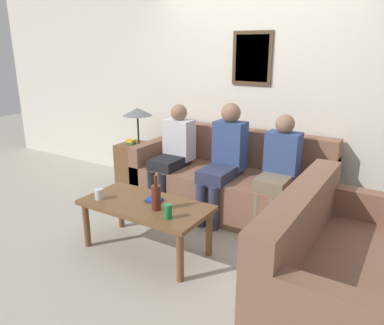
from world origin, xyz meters
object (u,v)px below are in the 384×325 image
(couch_main, at_px, (231,184))
(person_middle, at_px, (224,157))
(coffee_table, at_px, (146,210))
(wine_bottle, at_px, (156,197))
(teddy_bear, at_px, (250,274))
(person_left, at_px, (173,151))
(couch_side, at_px, (340,278))
(person_right, at_px, (278,168))
(drinking_glass, at_px, (99,194))

(couch_main, distance_m, person_middle, 0.41)
(coffee_table, distance_m, wine_bottle, 0.25)
(coffee_table, bearing_deg, teddy_bear, -3.29)
(person_left, bearing_deg, teddy_bear, -37.10)
(couch_main, distance_m, teddy_bear, 1.55)
(wine_bottle, xyz_separation_m, person_left, (-0.60, 1.12, 0.06))
(teddy_bear, bearing_deg, coffee_table, 176.71)
(couch_main, xyz_separation_m, coffee_table, (-0.25, -1.25, 0.10))
(coffee_table, xyz_separation_m, person_left, (-0.43, 1.07, 0.24))
(couch_side, distance_m, teddy_bear, 0.66)
(wine_bottle, bearing_deg, person_middle, 85.89)
(couch_side, bearing_deg, couch_main, 49.02)
(wine_bottle, height_order, person_right, person_right)
(couch_main, bearing_deg, person_middle, -89.68)
(couch_main, height_order, teddy_bear, couch_main)
(wine_bottle, xyz_separation_m, person_right, (0.68, 1.14, 0.06))
(couch_main, distance_m, wine_bottle, 1.33)
(couch_main, xyz_separation_m, couch_side, (1.45, -1.26, 0.00))
(drinking_glass, relative_size, person_left, 0.08)
(drinking_glass, height_order, person_right, person_right)
(couch_main, bearing_deg, coffee_table, -101.15)
(drinking_glass, bearing_deg, person_middle, 61.05)
(couch_main, bearing_deg, person_left, -165.26)
(coffee_table, distance_m, person_right, 1.40)
(coffee_table, height_order, drinking_glass, drinking_glass)
(couch_main, bearing_deg, teddy_bear, -58.01)
(couch_main, relative_size, coffee_table, 1.85)
(coffee_table, height_order, person_right, person_right)
(person_left, relative_size, person_right, 1.00)
(coffee_table, bearing_deg, couch_main, 78.85)
(couch_main, distance_m, couch_side, 1.93)
(coffee_table, relative_size, drinking_glass, 11.83)
(person_middle, bearing_deg, couch_main, 90.32)
(couch_main, xyz_separation_m, wine_bottle, (-0.08, -1.30, 0.28))
(couch_main, xyz_separation_m, person_right, (0.60, -0.16, 0.34))
(couch_main, relative_size, teddy_bear, 6.44)
(coffee_table, bearing_deg, person_right, 52.05)
(coffee_table, height_order, person_left, person_left)
(drinking_glass, bearing_deg, couch_main, 64.45)
(couch_main, height_order, person_left, person_left)
(person_left, xyz_separation_m, person_right, (1.28, 0.02, 0.00))
(wine_bottle, bearing_deg, drinking_glass, -170.66)
(drinking_glass, distance_m, person_middle, 1.39)
(couch_side, bearing_deg, drinking_glass, 93.69)
(person_left, height_order, person_middle, person_middle)
(person_middle, relative_size, person_right, 1.06)
(couch_side, distance_m, coffee_table, 1.70)
(couch_main, bearing_deg, person_right, -15.20)
(couch_side, distance_m, wine_bottle, 1.56)
(teddy_bear, bearing_deg, person_left, 142.90)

